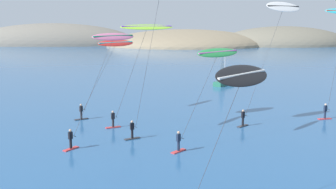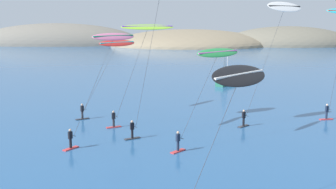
# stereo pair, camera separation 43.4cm
# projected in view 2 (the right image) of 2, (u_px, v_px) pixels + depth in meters

# --- Properties ---
(headland_island) EXTENTS (160.61, 55.70, 18.25)m
(headland_island) POSITION_uv_depth(u_px,v_px,m) (175.00, 45.00, 176.42)
(headland_island) COLOR #6B6656
(headland_island) RESTS_ON ground
(sailboat_near) EXTENTS (4.38, 5.31, 5.70)m
(sailboat_near) POSITION_uv_depth(u_px,v_px,m) (227.00, 81.00, 68.95)
(sailboat_near) COLOR #23664C
(sailboat_near) RESTS_ON ground
(kitesurfer_pink) EXTENTS (5.98, 6.94, 9.46)m
(kitesurfer_pink) POSITION_uv_depth(u_px,v_px,m) (110.00, 47.00, 36.97)
(kitesurfer_pink) COLOR red
(kitesurfer_pink) RESTS_ON ground
(kitesurfer_black) EXTENTS (6.36, 6.92, 8.11)m
(kitesurfer_black) POSITION_uv_depth(u_px,v_px,m) (236.00, 85.00, 22.93)
(kitesurfer_black) COLOR yellow
(kitesurfer_black) RESTS_ON ground
(kitesurfer_lime) EXTENTS (7.10, 3.99, 10.16)m
(kitesurfer_lime) POSITION_uv_depth(u_px,v_px,m) (146.00, 33.00, 41.69)
(kitesurfer_lime) COLOR red
(kitesurfer_lime) RESTS_ON ground
(kitesurfer_white) EXTENTS (7.61, 5.52, 12.46)m
(kitesurfer_white) POSITION_uv_depth(u_px,v_px,m) (282.00, 15.00, 42.96)
(kitesurfer_white) COLOR #2D2D33
(kitesurfer_white) RESTS_ON ground
(kitesurfer_green) EXTENTS (6.58, 6.34, 8.17)m
(kitesurfer_green) POSITION_uv_depth(u_px,v_px,m) (215.00, 61.00, 35.99)
(kitesurfer_green) COLOR red
(kitesurfer_green) RESTS_ON ground
(kitesurfer_red) EXTENTS (6.52, 6.47, 8.36)m
(kitesurfer_red) POSITION_uv_depth(u_px,v_px,m) (114.00, 49.00, 47.29)
(kitesurfer_red) COLOR #2D2D33
(kitesurfer_red) RESTS_ON ground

